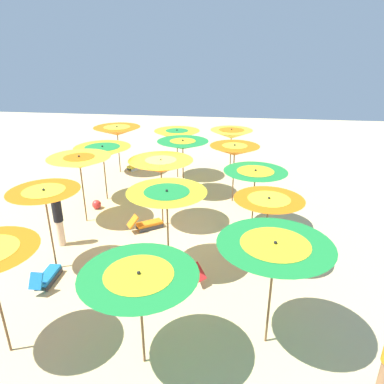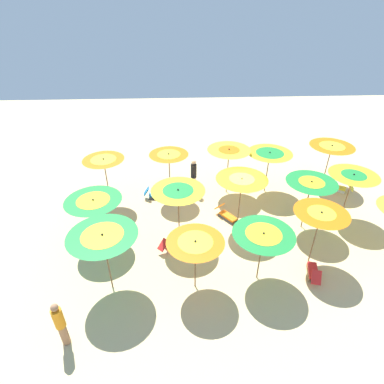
{
  "view_description": "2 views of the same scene",
  "coord_description": "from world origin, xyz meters",
  "px_view_note": "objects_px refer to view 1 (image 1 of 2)",
  "views": [
    {
      "loc": [
        11.11,
        2.34,
        6.03
      ],
      "look_at": [
        0.2,
        0.88,
        1.49
      ],
      "focal_mm": 33.59,
      "sensor_mm": 36.0,
      "label": 1
    },
    {
      "loc": [
        2.42,
        10.87,
        8.94
      ],
      "look_at": [
        1.81,
        -1.55,
        0.99
      ],
      "focal_mm": 29.06,
      "sensor_mm": 36.0,
      "label": 2
    }
  ],
  "objects_px": {
    "beach_umbrella_1": "(103,152)",
    "beach_umbrella_11": "(235,150)",
    "beach_umbrella_6": "(183,145)",
    "beach_umbrella_12": "(255,175)",
    "lounger_4": "(47,277)",
    "beach_umbrella_2": "(80,162)",
    "beach_umbrella_0": "(117,131)",
    "beach_umbrella_14": "(275,251)",
    "lounger_1": "(137,165)",
    "beach_umbrella_5": "(177,135)",
    "beach_umbrella_13": "(268,204)",
    "lounger_3": "(147,224)",
    "beach_umbrella_10": "(231,134)",
    "lounger_0": "(187,270)",
    "beach_umbrella_9": "(139,282)",
    "beach_umbrella_3": "(45,196)",
    "beach_umbrella_7": "(161,166)",
    "lounger_2": "(252,198)",
    "beachgoer_1": "(58,217)",
    "beach_umbrella_8": "(167,198)",
    "beach_ball": "(97,204)"
  },
  "relations": [
    {
      "from": "beach_umbrella_5",
      "to": "lounger_1",
      "type": "bearing_deg",
      "value": -112.6
    },
    {
      "from": "beach_umbrella_12",
      "to": "lounger_2",
      "type": "xyz_separation_m",
      "value": [
        -2.1,
        0.06,
        -1.75
      ]
    },
    {
      "from": "beach_umbrella_1",
      "to": "beach_umbrella_11",
      "type": "bearing_deg",
      "value": 95.22
    },
    {
      "from": "beach_umbrella_1",
      "to": "lounger_1",
      "type": "relative_size",
      "value": 1.86
    },
    {
      "from": "beach_umbrella_11",
      "to": "lounger_4",
      "type": "xyz_separation_m",
      "value": [
        6.24,
        -4.83,
        -1.96
      ]
    },
    {
      "from": "beachgoer_1",
      "to": "beach_umbrella_6",
      "type": "bearing_deg",
      "value": -16.23
    },
    {
      "from": "lounger_1",
      "to": "lounger_4",
      "type": "xyz_separation_m",
      "value": [
        9.76,
        0.21,
        -0.01
      ]
    },
    {
      "from": "beach_umbrella_5",
      "to": "beach_umbrella_7",
      "type": "relative_size",
      "value": 0.95
    },
    {
      "from": "beach_umbrella_10",
      "to": "beach_umbrella_13",
      "type": "height_order",
      "value": "beach_umbrella_10"
    },
    {
      "from": "beach_umbrella_9",
      "to": "beach_umbrella_10",
      "type": "bearing_deg",
      "value": 173.58
    },
    {
      "from": "beachgoer_1",
      "to": "lounger_3",
      "type": "bearing_deg",
      "value": -41.79
    },
    {
      "from": "lounger_0",
      "to": "lounger_3",
      "type": "relative_size",
      "value": 0.91
    },
    {
      "from": "lounger_0",
      "to": "beach_umbrella_12",
      "type": "bearing_deg",
      "value": -76.88
    },
    {
      "from": "lounger_4",
      "to": "beachgoer_1",
      "type": "relative_size",
      "value": 0.65
    },
    {
      "from": "beach_umbrella_0",
      "to": "beach_umbrella_5",
      "type": "distance_m",
      "value": 3.04
    },
    {
      "from": "beach_umbrella_3",
      "to": "beach_umbrella_14",
      "type": "height_order",
      "value": "beach_umbrella_14"
    },
    {
      "from": "beach_umbrella_5",
      "to": "beach_umbrella_6",
      "type": "bearing_deg",
      "value": 16.11
    },
    {
      "from": "beach_umbrella_0",
      "to": "beach_umbrella_3",
      "type": "distance_m",
      "value": 8.47
    },
    {
      "from": "beach_umbrella_9",
      "to": "lounger_2",
      "type": "height_order",
      "value": "beach_umbrella_9"
    },
    {
      "from": "beach_umbrella_8",
      "to": "beach_umbrella_9",
      "type": "distance_m",
      "value": 3.34
    },
    {
      "from": "beach_umbrella_3",
      "to": "beach_umbrella_1",
      "type": "bearing_deg",
      "value": -176.72
    },
    {
      "from": "beach_umbrella_2",
      "to": "beach_umbrella_9",
      "type": "height_order",
      "value": "beach_umbrella_2"
    },
    {
      "from": "lounger_0",
      "to": "beach_umbrella_2",
      "type": "bearing_deg",
      "value": 8.69
    },
    {
      "from": "lounger_2",
      "to": "lounger_3",
      "type": "height_order",
      "value": "lounger_2"
    },
    {
      "from": "beach_umbrella_5",
      "to": "beach_umbrella_9",
      "type": "xyz_separation_m",
      "value": [
        10.99,
        1.2,
        -0.11
      ]
    },
    {
      "from": "beach_umbrella_2",
      "to": "beach_umbrella_6",
      "type": "bearing_deg",
      "value": 133.6
    },
    {
      "from": "beach_umbrella_14",
      "to": "lounger_0",
      "type": "height_order",
      "value": "beach_umbrella_14"
    },
    {
      "from": "beach_umbrella_14",
      "to": "lounger_4",
      "type": "distance_m",
      "value": 6.29
    },
    {
      "from": "beach_umbrella_5",
      "to": "beach_umbrella_12",
      "type": "distance_m",
      "value": 5.94
    },
    {
      "from": "beach_umbrella_7",
      "to": "beach_umbrella_11",
      "type": "distance_m",
      "value": 3.43
    },
    {
      "from": "beach_umbrella_9",
      "to": "lounger_4",
      "type": "distance_m",
      "value": 4.33
    },
    {
      "from": "beach_umbrella_8",
      "to": "lounger_2",
      "type": "relative_size",
      "value": 2.04
    },
    {
      "from": "lounger_1",
      "to": "lounger_2",
      "type": "distance_m",
      "value": 6.91
    },
    {
      "from": "lounger_4",
      "to": "beach_umbrella_2",
      "type": "bearing_deg",
      "value": 5.15
    },
    {
      "from": "beachgoer_1",
      "to": "beach_umbrella_3",
      "type": "bearing_deg",
      "value": -142.77
    },
    {
      "from": "beach_umbrella_2",
      "to": "lounger_0",
      "type": "bearing_deg",
      "value": 55.17
    },
    {
      "from": "beach_umbrella_2",
      "to": "beach_umbrella_3",
      "type": "xyz_separation_m",
      "value": [
        2.97,
        0.33,
        0.0
      ]
    },
    {
      "from": "beach_umbrella_0",
      "to": "beach_umbrella_14",
      "type": "height_order",
      "value": "beach_umbrella_14"
    },
    {
      "from": "beach_umbrella_6",
      "to": "beach_umbrella_12",
      "type": "height_order",
      "value": "beach_umbrella_6"
    },
    {
      "from": "beach_umbrella_12",
      "to": "beach_umbrella_14",
      "type": "relative_size",
      "value": 0.87
    },
    {
      "from": "beach_umbrella_1",
      "to": "beach_umbrella_12",
      "type": "xyz_separation_m",
      "value": [
        1.77,
        5.98,
        -0.08
      ]
    },
    {
      "from": "beach_umbrella_9",
      "to": "beach_umbrella_13",
      "type": "xyz_separation_m",
      "value": [
        -3.86,
        2.59,
        0.0
      ]
    },
    {
      "from": "beach_umbrella_0",
      "to": "beach_umbrella_1",
      "type": "xyz_separation_m",
      "value": [
        3.39,
        0.54,
        -0.06
      ]
    },
    {
      "from": "beach_umbrella_8",
      "to": "beach_umbrella_3",
      "type": "bearing_deg",
      "value": -82.77
    },
    {
      "from": "beach_umbrella_1",
      "to": "beach_umbrella_6",
      "type": "height_order",
      "value": "beach_umbrella_6"
    },
    {
      "from": "lounger_1",
      "to": "lounger_3",
      "type": "bearing_deg",
      "value": 51.76
    },
    {
      "from": "beach_umbrella_12",
      "to": "beach_umbrella_13",
      "type": "height_order",
      "value": "beach_umbrella_13"
    },
    {
      "from": "beach_umbrella_14",
      "to": "lounger_3",
      "type": "xyz_separation_m",
      "value": [
        -4.69,
        -3.86,
        -2.09
      ]
    },
    {
      "from": "lounger_2",
      "to": "beach_umbrella_11",
      "type": "bearing_deg",
      "value": 4.34
    },
    {
      "from": "beach_ball",
      "to": "beach_umbrella_5",
      "type": "bearing_deg",
      "value": 147.6
    }
  ]
}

